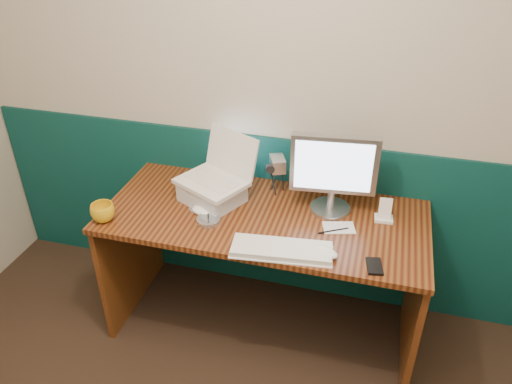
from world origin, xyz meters
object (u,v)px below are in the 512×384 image
(laptop, at_px, (210,161))
(keyboard, at_px, (282,250))
(mug, at_px, (103,212))
(monitor, at_px, (333,174))
(desk, at_px, (263,273))
(camcorder, at_px, (277,174))

(laptop, bearing_deg, keyboard, -10.12)
(mug, bearing_deg, laptop, 34.19)
(laptop, bearing_deg, mug, -119.48)
(monitor, bearing_deg, keyboard, -118.28)
(desk, height_order, monitor, monitor)
(monitor, bearing_deg, mug, -166.54)
(desk, height_order, keyboard, keyboard)
(laptop, xyz_separation_m, mug, (-0.45, -0.31, -0.19))
(monitor, bearing_deg, laptop, -179.34)
(camcorder, bearing_deg, desk, -115.87)
(laptop, height_order, monitor, monitor)
(camcorder, bearing_deg, laptop, -172.63)
(desk, height_order, laptop, laptop)
(desk, distance_m, camcorder, 0.53)
(desk, height_order, mug, mug)
(laptop, relative_size, camcorder, 1.52)
(desk, relative_size, laptop, 4.90)
(keyboard, bearing_deg, camcorder, 98.94)
(camcorder, bearing_deg, monitor, -41.66)
(monitor, relative_size, keyboard, 0.93)
(monitor, height_order, camcorder, monitor)
(desk, relative_size, keyboard, 3.61)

